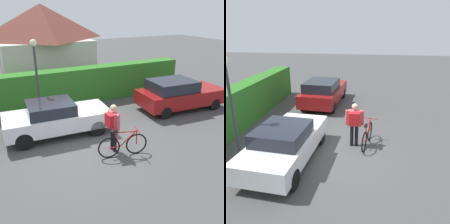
% 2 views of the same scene
% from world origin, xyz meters
% --- Properties ---
extents(ground_plane, '(60.00, 60.00, 0.00)m').
position_xyz_m(ground_plane, '(0.00, 0.00, 0.00)').
color(ground_plane, '#464646').
extents(hedge_row, '(14.18, 0.90, 1.78)m').
position_xyz_m(hedge_row, '(0.00, 4.55, 0.89)').
color(hedge_row, '#2C6E22').
rests_on(hedge_row, ground).
extents(house_distant, '(5.76, 4.75, 4.82)m').
position_xyz_m(house_distant, '(0.77, 9.53, 2.47)').
color(house_distant, beige).
rests_on(house_distant, ground).
extents(parked_car_near, '(4.09, 1.97, 1.33)m').
position_xyz_m(parked_car_near, '(-0.86, 1.43, 0.69)').
color(parked_car_near, silver).
rests_on(parked_car_near, ground).
extents(parked_car_far, '(4.23, 2.10, 1.47)m').
position_xyz_m(parked_car_far, '(5.15, 1.44, 0.75)').
color(parked_car_far, maroon).
rests_on(parked_car_far, ground).
extents(bicycle, '(1.68, 0.52, 0.97)m').
position_xyz_m(bicycle, '(0.61, -1.17, 0.41)').
color(bicycle, black).
rests_on(bicycle, ground).
extents(person_rider, '(0.36, 0.67, 1.68)m').
position_xyz_m(person_rider, '(0.48, -0.69, 1.02)').
color(person_rider, black).
rests_on(person_rider, ground).
extents(street_lamp, '(0.28, 0.28, 3.47)m').
position_xyz_m(street_lamp, '(-1.12, 2.97, 2.30)').
color(street_lamp, '#38383D').
rests_on(street_lamp, ground).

